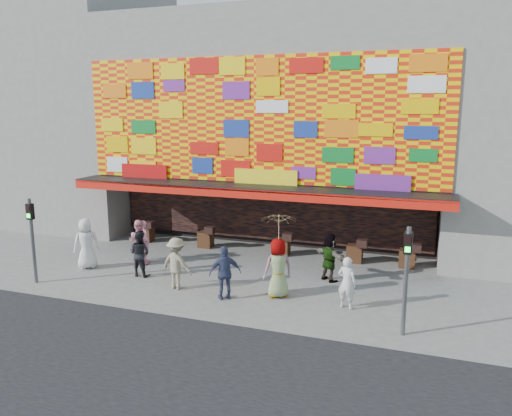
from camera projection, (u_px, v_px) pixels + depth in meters
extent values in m
plane|color=slate|center=(215.00, 289.00, 16.90)|extent=(90.00, 90.00, 0.00)
cube|color=black|center=(94.00, 388.00, 10.89)|extent=(30.00, 8.00, 0.02)
cube|color=gray|center=(284.00, 97.00, 23.01)|extent=(15.00, 8.00, 7.00)
cube|color=black|center=(288.00, 200.00, 24.92)|extent=(15.00, 6.00, 3.00)
cube|color=gray|center=(117.00, 205.00, 23.60)|extent=(0.40, 2.00, 3.00)
cube|color=gray|center=(445.00, 230.00, 18.85)|extent=(0.40, 2.00, 3.00)
cube|color=black|center=(250.00, 187.00, 19.45)|extent=(15.20, 1.60, 0.12)
cube|color=red|center=(242.00, 194.00, 18.76)|extent=(15.20, 0.04, 0.35)
cube|color=#FFC900|center=(254.00, 120.00, 19.46)|extent=(14.80, 0.08, 4.90)
cube|color=black|center=(269.00, 211.00, 22.00)|extent=(14.00, 0.25, 2.50)
cube|color=gray|center=(56.00, 108.00, 27.34)|extent=(11.00, 8.00, 12.00)
cylinder|color=#59595B|center=(33.00, 241.00, 17.23)|extent=(0.12, 0.12, 3.00)
cube|color=black|center=(30.00, 212.00, 17.03)|extent=(0.22, 0.18, 0.55)
cube|color=black|center=(28.00, 208.00, 16.91)|extent=(0.14, 0.02, 0.14)
cube|color=#19E533|center=(28.00, 216.00, 16.96)|extent=(0.14, 0.02, 0.14)
cylinder|color=#59595B|center=(406.00, 282.00, 13.20)|extent=(0.12, 0.12, 3.00)
cube|color=black|center=(408.00, 244.00, 12.99)|extent=(0.22, 0.18, 0.55)
cube|color=black|center=(408.00, 240.00, 12.88)|extent=(0.14, 0.02, 0.14)
cube|color=#19E533|center=(408.00, 249.00, 12.93)|extent=(0.14, 0.02, 0.14)
imported|color=silver|center=(86.00, 244.00, 18.91)|extent=(1.11, 1.11, 1.94)
imported|color=pink|center=(144.00, 241.00, 19.87)|extent=(0.72, 0.63, 1.65)
imported|color=black|center=(140.00, 253.00, 18.09)|extent=(0.84, 0.66, 1.67)
imported|color=gray|center=(177.00, 263.00, 16.79)|extent=(1.23, 0.83, 1.77)
imported|color=#373D60|center=(225.00, 273.00, 15.85)|extent=(1.09, 0.93, 1.76)
imported|color=gray|center=(329.00, 257.00, 17.57)|extent=(1.58, 1.35, 1.71)
imported|color=gray|center=(278.00, 268.00, 16.02)|extent=(1.13, 1.07, 1.94)
imported|color=silver|center=(347.00, 283.00, 15.14)|extent=(0.67, 0.53, 1.63)
imported|color=pink|center=(139.00, 242.00, 19.49)|extent=(0.90, 0.72, 1.77)
imported|color=beige|center=(278.00, 230.00, 15.77)|extent=(1.42, 1.44, 1.05)
cylinder|color=#4C3326|center=(278.00, 260.00, 15.96)|extent=(0.02, 0.02, 1.00)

